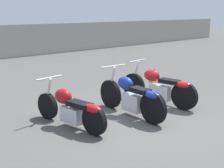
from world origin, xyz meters
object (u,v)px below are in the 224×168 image
at_px(motorcycle_slot_0, 71,108).
at_px(traffic_cone_far, 154,75).
at_px(motorcycle_slot_2, 159,87).
at_px(motorcycle_slot_1, 132,97).

distance_m(motorcycle_slot_0, traffic_cone_far, 4.70).
distance_m(motorcycle_slot_0, motorcycle_slot_2, 2.54).
height_order(motorcycle_slot_1, traffic_cone_far, motorcycle_slot_1).
xyz_separation_m(motorcycle_slot_1, traffic_cone_far, (3.03, 1.93, -0.21)).
bearing_deg(motorcycle_slot_1, motorcycle_slot_2, 12.23).
bearing_deg(motorcycle_slot_2, motorcycle_slot_1, -176.85).
distance_m(motorcycle_slot_1, motorcycle_slot_2, 1.16).
xyz_separation_m(motorcycle_slot_0, motorcycle_slot_2, (2.54, -0.15, 0.04)).
bearing_deg(motorcycle_slot_2, motorcycle_slot_0, 171.18).
bearing_deg(traffic_cone_far, motorcycle_slot_1, -147.53).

